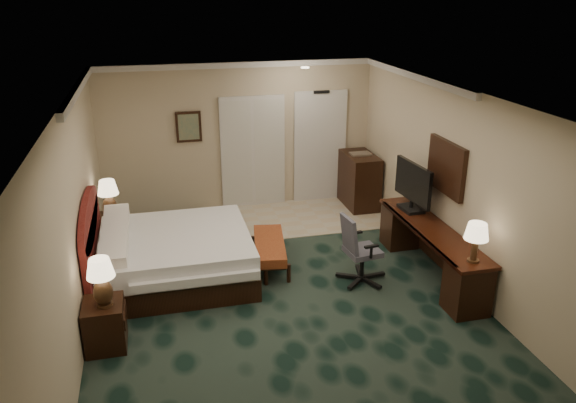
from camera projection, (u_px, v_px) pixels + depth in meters
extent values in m
cube|color=black|center=(287.00, 306.00, 7.38)|extent=(5.00, 7.50, 0.00)
cube|color=white|center=(287.00, 102.00, 6.41)|extent=(5.00, 7.50, 0.00)
cube|color=tan|center=(239.00, 137.00, 10.29)|extent=(5.00, 0.00, 2.70)
cube|color=tan|center=(73.00, 232.00, 6.34)|extent=(0.00, 7.50, 2.70)
cube|color=tan|center=(470.00, 195.00, 7.45)|extent=(0.00, 7.50, 2.70)
cube|color=beige|center=(297.00, 217.00, 10.21)|extent=(3.20, 1.70, 0.01)
cube|color=silver|center=(320.00, 148.00, 10.72)|extent=(1.02, 0.06, 2.18)
cube|color=beige|center=(253.00, 152.00, 10.42)|extent=(1.20, 0.06, 2.10)
cube|color=#4E6A58|center=(189.00, 127.00, 9.97)|extent=(0.45, 0.06, 0.55)
cube|color=white|center=(446.00, 167.00, 7.92)|extent=(0.05, 0.95, 0.75)
cube|color=white|center=(176.00, 256.00, 8.01)|extent=(2.10, 1.94, 0.66)
cube|color=black|center=(105.00, 325.00, 6.49)|extent=(0.45, 0.52, 0.57)
cube|color=black|center=(115.00, 232.00, 8.92)|extent=(0.45, 0.52, 0.56)
cube|color=maroon|center=(270.00, 254.00, 8.36)|extent=(0.62, 1.29, 0.42)
cube|color=black|center=(430.00, 252.00, 8.07)|extent=(0.55, 2.54, 0.73)
cube|color=black|center=(413.00, 187.00, 8.45)|extent=(0.15, 0.96, 0.75)
cube|color=black|center=(359.00, 180.00, 10.59)|extent=(0.53, 0.96, 1.01)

